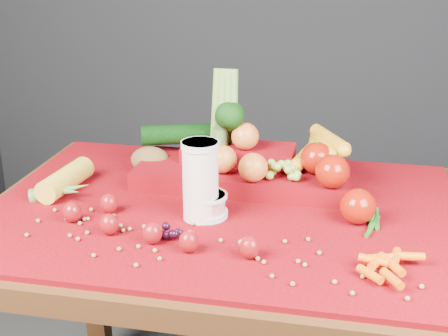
% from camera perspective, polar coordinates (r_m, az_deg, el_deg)
% --- Properties ---
extents(table, '(1.10, 0.80, 0.75)m').
position_cam_1_polar(table, '(1.47, -0.16, -7.41)').
color(table, '#3E260E').
rests_on(table, ground).
extents(red_cloth, '(1.05, 0.75, 0.01)m').
position_cam_1_polar(red_cloth, '(1.42, -0.16, -3.83)').
color(red_cloth, maroon).
rests_on(red_cloth, table).
extents(milk_glass, '(0.08, 0.08, 0.18)m').
position_cam_1_polar(milk_glass, '(1.33, -2.17, -0.91)').
color(milk_glass, silver).
rests_on(milk_glass, red_cloth).
extents(yogurt_bowl, '(0.10, 0.10, 0.05)m').
position_cam_1_polar(yogurt_bowl, '(1.37, -1.63, -3.34)').
color(yogurt_bowl, silver).
rests_on(yogurt_bowl, red_cloth).
extents(strawberry_scatter, '(0.44, 0.18, 0.05)m').
position_cam_1_polar(strawberry_scatter, '(1.29, -7.32, -5.18)').
color(strawberry_scatter, maroon).
rests_on(strawberry_scatter, red_cloth).
extents(dark_grape_cluster, '(0.06, 0.05, 0.03)m').
position_cam_1_polar(dark_grape_cluster, '(1.28, -5.10, -5.96)').
color(dark_grape_cluster, black).
rests_on(dark_grape_cluster, red_cloth).
extents(soybean_scatter, '(0.84, 0.24, 0.01)m').
position_cam_1_polar(soybean_scatter, '(1.24, -2.09, -7.15)').
color(soybean_scatter, '#A27945').
rests_on(soybean_scatter, red_cloth).
extents(corn_ear, '(0.20, 0.24, 0.06)m').
position_cam_1_polar(corn_ear, '(1.52, -14.59, -1.73)').
color(corn_ear, yellow).
rests_on(corn_ear, red_cloth).
extents(potato, '(0.10, 0.07, 0.07)m').
position_cam_1_polar(potato, '(1.62, -6.75, 0.72)').
color(potato, brown).
rests_on(potato, red_cloth).
extents(baby_carrot_pile, '(0.18, 0.17, 0.03)m').
position_cam_1_polar(baby_carrot_pile, '(1.18, 14.91, -8.74)').
color(baby_carrot_pile, '#E45708').
rests_on(baby_carrot_pile, red_cloth).
extents(green_bean_pile, '(0.14, 0.12, 0.01)m').
position_cam_1_polar(green_bean_pile, '(1.38, 13.28, -4.64)').
color(green_bean_pile, '#206316').
rests_on(green_bean_pile, red_cloth).
extents(produce_mound, '(0.60, 0.37, 0.27)m').
position_cam_1_polar(produce_mound, '(1.53, 2.71, 0.62)').
color(produce_mound, maroon).
rests_on(produce_mound, red_cloth).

